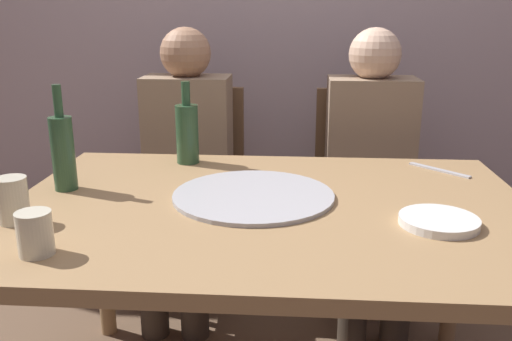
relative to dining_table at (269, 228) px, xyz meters
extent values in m
cube|color=#99754C|center=(0.00, 0.00, 0.05)|extent=(1.44, 1.01, 0.04)
cylinder|color=#99754C|center=(-0.66, 0.44, -0.31)|extent=(0.06, 0.06, 0.68)
cylinder|color=#99754C|center=(0.66, 0.44, -0.31)|extent=(0.06, 0.06, 0.68)
cylinder|color=#ADADB2|center=(-0.05, 0.05, 0.08)|extent=(0.46, 0.46, 0.01)
cylinder|color=#2D5133|center=(-0.61, 0.08, 0.18)|extent=(0.07, 0.07, 0.22)
cylinder|color=#2D5133|center=(-0.61, 0.08, 0.34)|extent=(0.03, 0.03, 0.09)
cylinder|color=#2D5133|center=(-0.30, 0.40, 0.17)|extent=(0.08, 0.08, 0.20)
cylinder|color=#2D5133|center=(-0.30, 0.40, 0.31)|extent=(0.03, 0.03, 0.08)
cylinder|color=beige|center=(-0.63, -0.18, 0.13)|extent=(0.08, 0.08, 0.12)
cylinder|color=beige|center=(-0.49, -0.36, 0.12)|extent=(0.08, 0.08, 0.10)
cylinder|color=white|center=(0.43, -0.12, 0.08)|extent=(0.20, 0.20, 0.02)
cube|color=#B7B7BC|center=(0.54, 0.36, 0.08)|extent=(0.17, 0.17, 0.01)
cube|color=brown|center=(-0.39, 0.82, -0.20)|extent=(0.44, 0.44, 0.05)
cube|color=brown|center=(-0.39, 1.02, 0.02)|extent=(0.44, 0.04, 0.45)
cylinder|color=brown|center=(-0.20, 0.63, -0.44)|extent=(0.04, 0.04, 0.42)
cylinder|color=brown|center=(-0.58, 0.63, -0.44)|extent=(0.04, 0.04, 0.42)
cylinder|color=brown|center=(-0.20, 1.01, -0.44)|extent=(0.04, 0.04, 0.42)
cylinder|color=brown|center=(-0.58, 1.01, -0.44)|extent=(0.04, 0.04, 0.42)
cube|color=brown|center=(0.38, 0.82, -0.20)|extent=(0.44, 0.44, 0.05)
cube|color=brown|center=(0.38, 1.02, 0.02)|extent=(0.44, 0.04, 0.45)
cylinder|color=brown|center=(0.57, 0.63, -0.44)|extent=(0.04, 0.04, 0.42)
cylinder|color=brown|center=(0.19, 0.63, -0.44)|extent=(0.04, 0.04, 0.42)
cylinder|color=brown|center=(0.57, 1.01, -0.44)|extent=(0.04, 0.04, 0.42)
cylinder|color=brown|center=(0.19, 1.01, -0.44)|extent=(0.04, 0.04, 0.42)
cube|color=#937A60|center=(-0.39, 0.84, 0.06)|extent=(0.36, 0.22, 0.52)
sphere|color=#A87A5B|center=(-0.39, 0.84, 0.41)|extent=(0.21, 0.21, 0.21)
cylinder|color=#3B3026|center=(-0.31, 0.64, -0.20)|extent=(0.12, 0.40, 0.12)
cylinder|color=#3B3026|center=(-0.47, 0.64, -0.20)|extent=(0.12, 0.40, 0.12)
cylinder|color=#3B3026|center=(-0.31, 0.44, -0.43)|extent=(0.11, 0.11, 0.45)
cylinder|color=#3B3026|center=(-0.47, 0.44, -0.43)|extent=(0.11, 0.11, 0.45)
cube|color=#937A60|center=(0.38, 0.84, 0.06)|extent=(0.36, 0.22, 0.52)
sphere|color=beige|center=(0.38, 0.84, 0.41)|extent=(0.21, 0.21, 0.21)
cylinder|color=#3B3026|center=(0.46, 0.64, -0.20)|extent=(0.12, 0.40, 0.12)
cylinder|color=#3B3026|center=(0.30, 0.64, -0.20)|extent=(0.12, 0.40, 0.12)
cylinder|color=#3B3026|center=(0.46, 0.44, -0.43)|extent=(0.11, 0.11, 0.45)
cylinder|color=#3B3026|center=(0.30, 0.44, -0.43)|extent=(0.11, 0.11, 0.45)
camera|label=1|loc=(0.07, -1.40, 0.59)|focal=38.06mm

